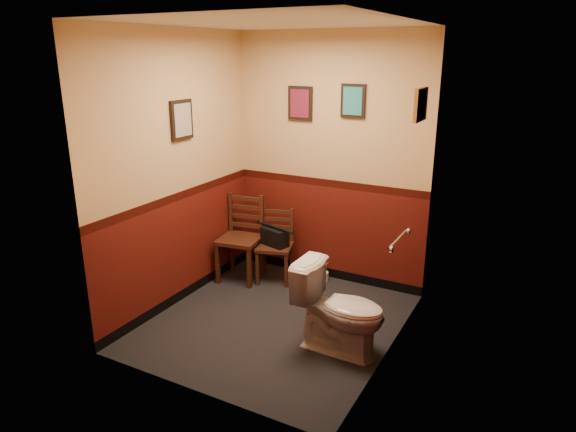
# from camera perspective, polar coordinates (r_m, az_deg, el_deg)

# --- Properties ---
(floor) EXTENTS (2.20, 2.40, 0.00)m
(floor) POSITION_cam_1_polar(r_m,az_deg,el_deg) (5.03, -1.37, -11.70)
(floor) COLOR black
(floor) RESTS_ON ground
(ceiling) EXTENTS (2.20, 2.40, 0.00)m
(ceiling) POSITION_cam_1_polar(r_m,az_deg,el_deg) (4.38, -1.65, 20.73)
(ceiling) COLOR silver
(ceiling) RESTS_ON ground
(wall_back) EXTENTS (2.20, 0.00, 2.70)m
(wall_back) POSITION_cam_1_polar(r_m,az_deg,el_deg) (5.57, 4.65, 6.07)
(wall_back) COLOR #50130D
(wall_back) RESTS_ON ground
(wall_front) EXTENTS (2.20, 0.00, 2.70)m
(wall_front) POSITION_cam_1_polar(r_m,az_deg,el_deg) (3.57, -11.06, -0.89)
(wall_front) COLOR #50130D
(wall_front) RESTS_ON ground
(wall_left) EXTENTS (0.00, 2.40, 2.70)m
(wall_left) POSITION_cam_1_polar(r_m,az_deg,el_deg) (5.14, -12.26, 4.74)
(wall_left) COLOR #50130D
(wall_left) RESTS_ON ground
(wall_right) EXTENTS (0.00, 2.40, 2.70)m
(wall_right) POSITION_cam_1_polar(r_m,az_deg,el_deg) (4.11, 11.97, 1.51)
(wall_right) COLOR #50130D
(wall_right) RESTS_ON ground
(grab_bar) EXTENTS (0.05, 0.56, 0.06)m
(grab_bar) POSITION_cam_1_polar(r_m,az_deg,el_deg) (4.47, 12.20, -2.58)
(grab_bar) COLOR silver
(grab_bar) RESTS_ON wall_right
(framed_print_back_a) EXTENTS (0.28, 0.04, 0.36)m
(framed_print_back_a) POSITION_cam_1_polar(r_m,az_deg,el_deg) (5.61, 1.36, 12.40)
(framed_print_back_a) COLOR black
(framed_print_back_a) RESTS_ON wall_back
(framed_print_back_b) EXTENTS (0.26, 0.04, 0.34)m
(framed_print_back_b) POSITION_cam_1_polar(r_m,az_deg,el_deg) (5.36, 7.24, 12.56)
(framed_print_back_b) COLOR black
(framed_print_back_b) RESTS_ON wall_back
(framed_print_left) EXTENTS (0.04, 0.30, 0.38)m
(framed_print_left) POSITION_cam_1_polar(r_m,az_deg,el_deg) (5.12, -11.72, 10.41)
(framed_print_left) COLOR black
(framed_print_left) RESTS_ON wall_left
(framed_print_right) EXTENTS (0.04, 0.34, 0.28)m
(framed_print_right) POSITION_cam_1_polar(r_m,az_deg,el_deg) (4.56, 14.51, 11.89)
(framed_print_right) COLOR olive
(framed_print_right) RESTS_ON wall_right
(toilet) EXTENTS (0.79, 0.45, 0.77)m
(toilet) POSITION_cam_1_polar(r_m,az_deg,el_deg) (4.44, 5.80, -10.34)
(toilet) COLOR white
(toilet) RESTS_ON floor
(toilet_brush) EXTENTS (0.12, 0.12, 0.44)m
(toilet_brush) POSITION_cam_1_polar(r_m,az_deg,el_deg) (4.68, 8.42, -13.32)
(toilet_brush) COLOR silver
(toilet_brush) RESTS_ON floor
(chair_left) EXTENTS (0.51, 0.51, 0.95)m
(chair_left) POSITION_cam_1_polar(r_m,az_deg,el_deg) (5.79, -5.20, -2.47)
(chair_left) COLOR #4C2416
(chair_left) RESTS_ON floor
(chair_right) EXTENTS (0.47, 0.47, 0.81)m
(chair_right) POSITION_cam_1_polar(r_m,az_deg,el_deg) (5.76, -1.40, -3.29)
(chair_right) COLOR #4C2416
(chair_right) RESTS_ON floor
(handbag) EXTENTS (0.34, 0.23, 0.23)m
(handbag) POSITION_cam_1_polar(r_m,az_deg,el_deg) (5.68, -1.48, -2.33)
(handbag) COLOR black
(handbag) RESTS_ON chair_right
(tp_stack) EXTENTS (0.24, 0.12, 0.20)m
(tp_stack) POSITION_cam_1_polar(r_m,az_deg,el_deg) (5.87, 3.40, -6.29)
(tp_stack) COLOR silver
(tp_stack) RESTS_ON floor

